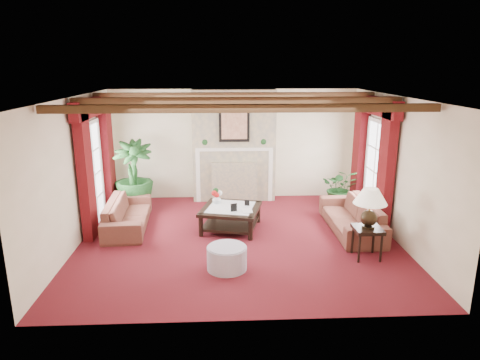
{
  "coord_description": "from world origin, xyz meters",
  "views": [
    {
      "loc": [
        -0.33,
        -7.69,
        3.25
      ],
      "look_at": [
        0.05,
        0.4,
        1.07
      ],
      "focal_mm": 32.0,
      "sensor_mm": 36.0,
      "label": 1
    }
  ],
  "objects_px": {
    "coffee_table": "(231,218)",
    "side_table": "(367,243)",
    "potted_palm": "(134,190)",
    "ottoman": "(227,258)",
    "sofa_right": "(352,211)",
    "sofa_left": "(127,209)"
  },
  "relations": [
    {
      "from": "potted_palm",
      "to": "ottoman",
      "type": "bearing_deg",
      "value": -56.82
    },
    {
      "from": "potted_palm",
      "to": "ottoman",
      "type": "distance_m",
      "value": 3.84
    },
    {
      "from": "sofa_left",
      "to": "ottoman",
      "type": "bearing_deg",
      "value": -138.1
    },
    {
      "from": "ottoman",
      "to": "potted_palm",
      "type": "bearing_deg",
      "value": 123.18
    },
    {
      "from": "sofa_left",
      "to": "coffee_table",
      "type": "relative_size",
      "value": 1.81
    },
    {
      "from": "sofa_left",
      "to": "potted_palm",
      "type": "relative_size",
      "value": 1.21
    },
    {
      "from": "sofa_left",
      "to": "side_table",
      "type": "relative_size",
      "value": 3.67
    },
    {
      "from": "coffee_table",
      "to": "side_table",
      "type": "bearing_deg",
      "value": -18.34
    },
    {
      "from": "sofa_right",
      "to": "side_table",
      "type": "height_order",
      "value": "sofa_right"
    },
    {
      "from": "sofa_right",
      "to": "side_table",
      "type": "distance_m",
      "value": 1.26
    },
    {
      "from": "sofa_right",
      "to": "side_table",
      "type": "relative_size",
      "value": 3.81
    },
    {
      "from": "sofa_left",
      "to": "sofa_right",
      "type": "distance_m",
      "value": 4.57
    },
    {
      "from": "coffee_table",
      "to": "sofa_left",
      "type": "bearing_deg",
      "value": -171.53
    },
    {
      "from": "potted_palm",
      "to": "side_table",
      "type": "xyz_separation_m",
      "value": [
        4.53,
        -2.89,
        -0.17
      ]
    },
    {
      "from": "ottoman",
      "to": "sofa_right",
      "type": "bearing_deg",
      "value": 31.76
    },
    {
      "from": "potted_palm",
      "to": "coffee_table",
      "type": "relative_size",
      "value": 1.5
    },
    {
      "from": "sofa_left",
      "to": "coffee_table",
      "type": "height_order",
      "value": "sofa_left"
    },
    {
      "from": "potted_palm",
      "to": "sofa_left",
      "type": "bearing_deg",
      "value": -85.83
    },
    {
      "from": "side_table",
      "to": "sofa_right",
      "type": "bearing_deg",
      "value": 84.98
    },
    {
      "from": "potted_palm",
      "to": "side_table",
      "type": "relative_size",
      "value": 3.05
    },
    {
      "from": "coffee_table",
      "to": "side_table",
      "type": "xyz_separation_m",
      "value": [
        2.32,
        -1.46,
        0.05
      ]
    },
    {
      "from": "side_table",
      "to": "ottoman",
      "type": "xyz_separation_m",
      "value": [
        -2.43,
        -0.32,
        -0.09
      ]
    }
  ]
}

